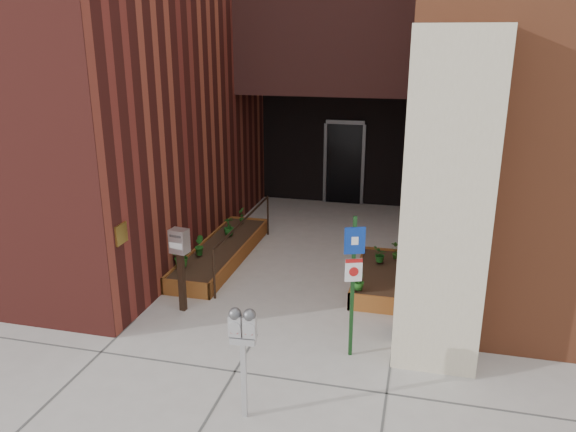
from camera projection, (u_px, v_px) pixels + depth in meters
The scene contains 15 objects.
ground at pixel (257, 335), 8.39m from camera, with size 80.00×80.00×0.00m, color #9E9991.
architecture at pixel (331, 4), 13.27m from camera, with size 20.00×14.60×10.00m.
planter_left at pixel (222, 253), 11.20m from camera, with size 0.90×3.60×0.30m.
planter_right at pixel (378, 278), 10.01m from camera, with size 0.80×2.20×0.30m.
handrail at pixel (244, 226), 10.85m from camera, with size 0.04×3.34×0.90m.
parking_meter at pixel (243, 334), 6.27m from camera, with size 0.32×0.16×1.40m.
sign_post at pixel (353, 273), 7.47m from camera, with size 0.27×0.11×2.04m.
payment_dropbox at pixel (180, 253), 8.84m from camera, with size 0.30×0.25×1.39m.
shrub_left_a at pixel (182, 256), 10.04m from camera, with size 0.37×0.37×0.41m, color #23631C.
shrub_left_b at pixel (199, 245), 10.59m from camera, with size 0.21×0.21×0.37m, color #1B5518.
shrub_left_c at pixel (229, 226), 11.63m from camera, with size 0.22×0.22×0.39m, color #164E16.
shrub_left_d at pixel (241, 215), 12.42m from camera, with size 0.19×0.19×0.35m, color #1D5718.
shrub_right_a at pixel (359, 280), 9.14m from camera, with size 0.18×0.18×0.33m, color #205F1B.
shrub_right_b at pixel (396, 250), 10.40m from camera, with size 0.18×0.18×0.35m, color #2A5D1A.
shrub_right_c at pixel (380, 255), 10.25m from camera, with size 0.26×0.26×0.29m, color #19591A.
Camera 1 is at (2.25, -7.11, 4.27)m, focal length 35.00 mm.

